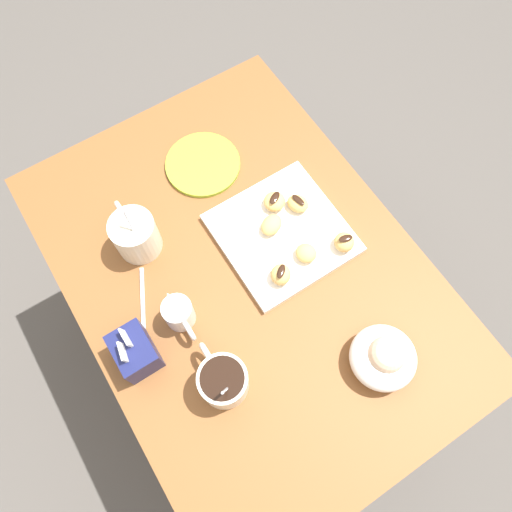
# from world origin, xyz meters

# --- Properties ---
(ground_plane) EXTENTS (8.00, 8.00, 0.00)m
(ground_plane) POSITION_xyz_m (0.00, 0.00, 0.00)
(ground_plane) COLOR #514C47
(dining_table) EXTENTS (0.98, 0.69, 0.73)m
(dining_table) POSITION_xyz_m (0.00, 0.00, 0.58)
(dining_table) COLOR brown
(dining_table) RESTS_ON ground_plane
(pastry_plate_square) EXTENTS (0.26, 0.26, 0.02)m
(pastry_plate_square) POSITION_xyz_m (0.03, -0.11, 0.74)
(pastry_plate_square) COLOR white
(pastry_plate_square) RESTS_ON dining_table
(coffee_mug_cream_left) EXTENTS (0.13, 0.09, 0.13)m
(coffee_mug_cream_left) POSITION_xyz_m (-0.17, 0.16, 0.78)
(coffee_mug_cream_left) COLOR silver
(coffee_mug_cream_left) RESTS_ON dining_table
(coffee_mug_cream_right) EXTENTS (0.14, 0.09, 0.15)m
(coffee_mug_cream_right) POSITION_xyz_m (0.18, 0.16, 0.78)
(coffee_mug_cream_right) COLOR silver
(coffee_mug_cream_right) RESTS_ON dining_table
(cream_pitcher_white) EXTENTS (0.10, 0.06, 0.07)m
(cream_pitcher_white) POSITION_xyz_m (-0.02, 0.16, 0.77)
(cream_pitcher_white) COLOR white
(cream_pitcher_white) RESTS_ON dining_table
(sugar_caddy) EXTENTS (0.09, 0.07, 0.11)m
(sugar_caddy) POSITION_xyz_m (-0.04, 0.27, 0.77)
(sugar_caddy) COLOR #191E51
(sugar_caddy) RESTS_ON dining_table
(ice_cream_bowl) EXTENTS (0.13, 0.13, 0.10)m
(ice_cream_bowl) POSITION_xyz_m (-0.30, -0.12, 0.77)
(ice_cream_bowl) COLOR white
(ice_cream_bowl) RESTS_ON dining_table
(saucer_lime_left) EXTENTS (0.17, 0.17, 0.01)m
(saucer_lime_left) POSITION_xyz_m (0.28, -0.06, 0.74)
(saucer_lime_left) COLOR #9EC633
(saucer_lime_left) RESTS_ON dining_table
(loose_spoon_near_saucer) EXTENTS (0.15, 0.08, 0.01)m
(loose_spoon_near_saucer) POSITION_xyz_m (0.03, 0.23, 0.74)
(loose_spoon_near_saucer) COLOR silver
(loose_spoon_near_saucer) RESTS_ON dining_table
(beignet_0) EXTENTS (0.06, 0.06, 0.03)m
(beignet_0) POSITION_xyz_m (0.10, -0.13, 0.76)
(beignet_0) COLOR #E5B260
(beignet_0) RESTS_ON pastry_plate_square
(chocolate_drizzle_0) EXTENTS (0.03, 0.04, 0.00)m
(chocolate_drizzle_0) POSITION_xyz_m (0.10, -0.13, 0.78)
(chocolate_drizzle_0) COLOR black
(chocolate_drizzle_0) RESTS_ON beignet_0
(beignet_1) EXTENTS (0.05, 0.05, 0.03)m
(beignet_1) POSITION_xyz_m (-0.04, -0.12, 0.76)
(beignet_1) COLOR #E5B260
(beignet_1) RESTS_ON pastry_plate_square
(beignet_2) EXTENTS (0.06, 0.07, 0.03)m
(beignet_2) POSITION_xyz_m (0.05, -0.10, 0.76)
(beignet_2) COLOR #E5B260
(beignet_2) RESTS_ON pastry_plate_square
(beignet_3) EXTENTS (0.06, 0.06, 0.04)m
(beignet_3) POSITION_xyz_m (-0.05, -0.05, 0.77)
(beignet_3) COLOR #E5B260
(beignet_3) RESTS_ON pastry_plate_square
(chocolate_drizzle_3) EXTENTS (0.03, 0.03, 0.00)m
(chocolate_drizzle_3) POSITION_xyz_m (-0.05, -0.05, 0.78)
(chocolate_drizzle_3) COLOR black
(chocolate_drizzle_3) RESTS_ON beignet_3
(beignet_4) EXTENTS (0.06, 0.06, 0.03)m
(beignet_4) POSITION_xyz_m (0.06, -0.18, 0.76)
(beignet_4) COLOR #E5B260
(beignet_4) RESTS_ON pastry_plate_square
(chocolate_drizzle_4) EXTENTS (0.04, 0.02, 0.00)m
(chocolate_drizzle_4) POSITION_xyz_m (0.06, -0.18, 0.78)
(chocolate_drizzle_4) COLOR black
(chocolate_drizzle_4) RESTS_ON beignet_4
(beignet_5) EXTENTS (0.06, 0.06, 0.03)m
(beignet_5) POSITION_xyz_m (-0.07, -0.20, 0.77)
(beignet_5) COLOR #E5B260
(beignet_5) RESTS_ON pastry_plate_square
(chocolate_drizzle_5) EXTENTS (0.02, 0.03, 0.00)m
(chocolate_drizzle_5) POSITION_xyz_m (-0.07, -0.20, 0.78)
(chocolate_drizzle_5) COLOR black
(chocolate_drizzle_5) RESTS_ON beignet_5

